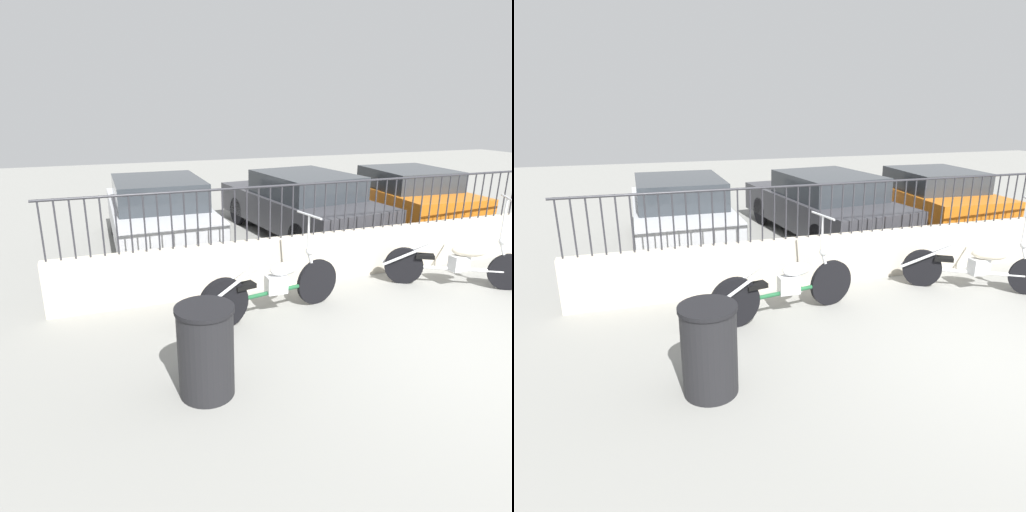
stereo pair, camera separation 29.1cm
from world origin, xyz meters
TOP-DOWN VIEW (x-y plane):
  - ground_plane at (0.00, 0.00)m, footprint 40.00×40.00m
  - low_wall at (0.00, 2.70)m, footprint 9.77×0.18m
  - fence_railing at (0.00, 2.70)m, footprint 9.77×0.04m
  - motorcycle_green at (-2.09, 1.73)m, footprint 2.12×0.64m
  - motorcycle_white at (1.00, 1.76)m, footprint 1.91×1.20m
  - trash_bin at (-3.26, 0.31)m, footprint 0.57×0.57m
  - car_silver at (-2.95, 5.38)m, footprint 1.81×4.14m
  - car_dark_grey at (0.12, 5.34)m, footprint 2.35×4.65m
  - car_orange at (2.87, 5.46)m, footprint 2.05×4.07m

SIDE VIEW (x-z plane):
  - ground_plane at x=0.00m, z-range 0.00..0.00m
  - low_wall at x=0.00m, z-range 0.00..0.78m
  - motorcycle_white at x=1.00m, z-range -0.32..1.12m
  - motorcycle_green at x=-2.09m, z-range -0.26..1.08m
  - trash_bin at x=-3.26m, z-range 0.00..0.93m
  - car_orange at x=2.87m, z-range 0.01..1.33m
  - car_dark_grey at x=0.12m, z-range 0.01..1.37m
  - car_silver at x=-2.95m, z-range 0.00..1.40m
  - fence_railing at x=0.00m, z-range 0.91..1.73m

